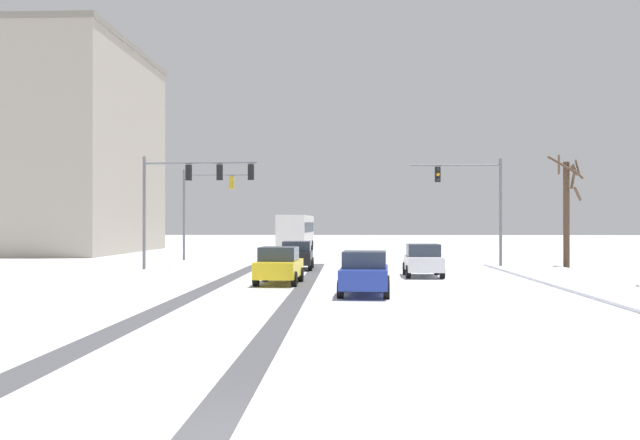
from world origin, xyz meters
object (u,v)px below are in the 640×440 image
Objects in this scene: traffic_signal_near_right at (476,194)px; car_yellow_cab_third at (279,265)px; car_black_lead at (297,255)px; traffic_signal_far_left at (202,199)px; traffic_signal_near_left at (189,186)px; car_white_second at (423,260)px; car_blue_fourth at (365,273)px; bus_oncoming at (296,230)px; bare_tree_sidewalk_far at (567,207)px; office_building_far_left_block at (34,150)px.

car_yellow_cab_third is at bearing -132.24° from traffic_signal_near_right.
traffic_signal_far_left is at bearing 127.16° from car_black_lead.
traffic_signal_far_left and traffic_signal_near_left have the same top height.
car_black_lead is at bearing 2.11° from traffic_signal_near_left.
traffic_signal_far_left is 1.57× the size of car_white_second.
traffic_signal_near_right reaches higher than car_blue_fourth.
traffic_signal_far_left is 1.00× the size of traffic_signal_near_right.
car_blue_fourth is at bearing -113.29° from traffic_signal_near_right.
car_black_lead is (7.50, -9.90, -3.55)m from traffic_signal_far_left.
car_white_second is at bearing -74.65° from bus_oncoming.
traffic_signal_far_left and traffic_signal_near_right have the same top height.
bare_tree_sidewalk_far is (17.85, -23.68, 1.60)m from bus_oncoming.
car_white_second is at bearing -21.67° from traffic_signal_near_left.
car_yellow_cab_third is (-0.09, -9.79, 0.00)m from car_black_lead.
car_yellow_cab_third is at bearing 127.78° from car_blue_fourth.
car_blue_fourth is at bearing -108.87° from car_white_second.
bare_tree_sidewalk_far reaches higher than traffic_signal_near_left.
traffic_signal_near_left is at bearing -174.11° from bare_tree_sidewalk_far.
traffic_signal_near_right reaches higher than bus_oncoming.
car_white_second and car_blue_fourth have the same top height.
car_white_second is (-3.93, -7.25, -3.57)m from traffic_signal_near_right.
car_black_lead and car_white_second have the same top height.
traffic_signal_far_left is 10.23m from traffic_signal_near_left.
traffic_signal_near_right is at bearing 47.76° from car_yellow_cab_third.
car_blue_fourth is 40.55m from bus_oncoming.
traffic_signal_far_left is at bearing 97.46° from traffic_signal_near_left.
bus_oncoming is (-12.45, 23.80, -2.39)m from traffic_signal_near_right.
car_yellow_cab_third is at bearing -90.51° from car_black_lead.
traffic_signal_near_left is 14.34m from car_white_second.
car_yellow_cab_third and car_blue_fourth have the same top height.
bare_tree_sidewalk_far is at bearing -18.50° from traffic_signal_far_left.
car_white_second and car_yellow_cab_third have the same top height.
traffic_signal_near_right is 0.59× the size of bus_oncoming.
traffic_signal_far_left is at bearing 110.64° from car_yellow_cab_third.
car_black_lead is 0.99× the size of car_yellow_cab_third.
car_white_second is 9.63m from car_blue_fourth.
bus_oncoming is 0.51× the size of office_building_far_left_block.
bus_oncoming is (-5.41, 40.17, 1.18)m from car_blue_fourth.
traffic_signal_far_left is 26.94m from car_blue_fourth.
bare_tree_sidewalk_far reaches higher than car_yellow_cab_third.
traffic_signal_far_left is 21.34m from car_yellow_cab_third.
traffic_signal_near_right is 42.23m from office_building_far_left_block.
office_building_far_left_block is at bearing 127.98° from car_blue_fourth.
office_building_far_left_block reaches higher than car_black_lead.
office_building_far_left_block is at bearing 153.31° from bare_tree_sidewalk_far.
traffic_signal_far_left is 22.98m from office_building_far_left_block.
bare_tree_sidewalk_far is at bearing -26.69° from office_building_far_left_block.
traffic_signal_near_right is 18.17m from car_blue_fourth.
bare_tree_sidewalk_far reaches higher than traffic_signal_far_left.
car_black_lead is (6.18, 0.23, -3.99)m from traffic_signal_near_left.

